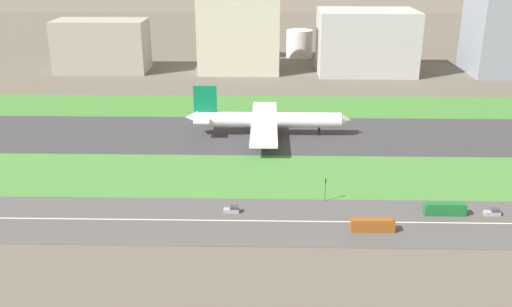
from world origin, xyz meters
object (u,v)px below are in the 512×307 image
at_px(airliner, 265,120).
at_px(fuel_tank_west, 258,47).
at_px(car_2, 493,212).
at_px(car_0, 232,210).
at_px(hangar_building, 239,30).
at_px(office_tower, 366,42).
at_px(cargo_warehouse, 510,32).
at_px(bus_0, 445,209).
at_px(bus_1, 372,225).
at_px(terminal_building, 102,46).
at_px(fuel_tank_centre, 299,44).
at_px(traffic_light, 325,188).

bearing_deg(airliner, fuel_tank_west, 92.09).
relative_size(airliner, car_2, 14.77).
relative_size(car_0, hangar_building, 0.09).
distance_m(airliner, car_0, 68.77).
height_order(office_tower, cargo_warehouse, cargo_warehouse).
height_order(airliner, office_tower, office_tower).
distance_m(car_0, bus_0, 59.83).
bearing_deg(car_2, fuel_tank_west, 107.19).
bearing_deg(office_tower, cargo_warehouse, 0.00).
bearing_deg(bus_0, hangar_building, 110.19).
bearing_deg(bus_1, airliner, -69.57).
xyz_separation_m(bus_0, terminal_building, (-146.68, 182.00, 12.99)).
distance_m(cargo_warehouse, fuel_tank_centre, 125.73).
distance_m(airliner, cargo_warehouse, 179.60).
xyz_separation_m(car_2, hangar_building, (-80.33, 182.00, 23.35)).
bearing_deg(fuel_tank_west, cargo_warehouse, -17.41).
height_order(car_2, fuel_tank_west, fuel_tank_west).
xyz_separation_m(fuel_tank_west, fuel_tank_centre, (27.03, 0.00, 2.32)).
height_order(terminal_building, hangar_building, hangar_building).
bearing_deg(terminal_building, bus_1, -56.99).
relative_size(bus_1, hangar_building, 0.24).
relative_size(traffic_light, fuel_tank_west, 0.35).
bearing_deg(bus_1, terminal_building, -56.99).
distance_m(hangar_building, cargo_warehouse, 153.66).
relative_size(hangar_building, fuel_tank_west, 2.38).
xyz_separation_m(hangar_building, fuel_tank_centre, (37.15, 45.00, -15.51)).
bearing_deg(office_tower, terminal_building, 180.00).
bearing_deg(traffic_light, fuel_tank_centre, 89.19).
relative_size(car_0, bus_1, 0.38).
relative_size(car_0, fuel_tank_west, 0.22).
height_order(car_0, cargo_warehouse, cargo_warehouse).
height_order(hangar_building, fuel_tank_centre, hangar_building).
height_order(airliner, cargo_warehouse, cargo_warehouse).
distance_m(bus_1, fuel_tank_west, 239.59).
distance_m(airliner, fuel_tank_centre, 160.43).
xyz_separation_m(bus_1, fuel_tank_centre, (-7.82, 237.00, 6.94)).
relative_size(car_2, hangar_building, 0.09).
xyz_separation_m(office_tower, fuel_tank_west, (-62.66, 45.00, -11.29)).
bearing_deg(bus_0, airliner, 126.87).
height_order(bus_1, fuel_tank_centre, fuel_tank_centre).
bearing_deg(car_0, bus_1, -14.79).
relative_size(car_2, terminal_building, 0.08).
xyz_separation_m(airliner, hangar_building, (-15.92, 114.00, 18.04)).
distance_m(airliner, office_tower, 127.91).
height_order(car_0, car_2, same).
height_order(bus_1, cargo_warehouse, cargo_warehouse).
relative_size(bus_1, car_2, 2.64).
bearing_deg(cargo_warehouse, hangar_building, 180.00).
height_order(bus_0, traffic_light, traffic_light).
xyz_separation_m(car_2, fuel_tank_centre, (-43.19, 227.00, 7.84)).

